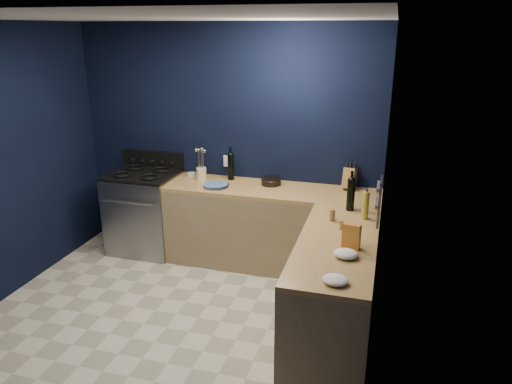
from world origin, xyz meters
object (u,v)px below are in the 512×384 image
(plate_stack, at_px, (216,185))
(utensil_crock, at_px, (201,174))
(knife_block, at_px, (350,178))
(gas_range, at_px, (145,213))
(crouton_bag, at_px, (351,236))

(plate_stack, height_order, utensil_crock, utensil_crock)
(knife_block, bearing_deg, plate_stack, -158.20)
(knife_block, bearing_deg, gas_range, -165.93)
(gas_range, relative_size, crouton_bag, 4.56)
(utensil_crock, bearing_deg, gas_range, -170.69)
(gas_range, bearing_deg, crouton_bag, -26.38)
(gas_range, relative_size, utensil_crock, 6.64)
(plate_stack, height_order, crouton_bag, crouton_bag)
(plate_stack, bearing_deg, knife_block, 13.94)
(plate_stack, relative_size, utensil_crock, 1.90)
(plate_stack, distance_m, crouton_bag, 1.92)
(gas_range, relative_size, plate_stack, 3.50)
(gas_range, relative_size, knife_block, 4.21)
(utensil_crock, xyz_separation_m, knife_block, (1.64, 0.14, 0.04))
(plate_stack, bearing_deg, crouton_bag, -36.29)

